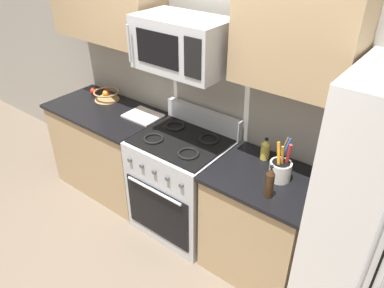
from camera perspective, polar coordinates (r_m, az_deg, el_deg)
ground_plane at (r=3.28m, az=-9.55°, el=-18.48°), size 16.00×16.00×0.00m
wall_back at (r=3.16m, az=2.89°, el=9.44°), size 8.00×0.10×2.60m
counter_left at (r=3.89m, az=-12.59°, el=-0.73°), size 1.15×0.66×0.91m
range_oven at (r=3.31m, az=-1.51°, el=-6.05°), size 0.76×0.70×1.09m
counter_right at (r=3.00m, az=10.44°, el=-11.90°), size 0.79×0.66×0.91m
microwave at (r=2.75m, az=-1.49°, el=15.13°), size 0.69×0.44×0.38m
upper_cabinets_left at (r=3.48m, az=-13.17°, el=20.62°), size 1.14×0.34×0.66m
upper_cabinets_right at (r=2.44m, az=15.96°, el=15.60°), size 0.78×0.34×0.66m
utensil_crock at (r=2.66m, az=13.42°, el=-3.83°), size 0.15×0.15×0.34m
fruit_basket at (r=3.85m, az=-13.01°, el=7.38°), size 0.26×0.26×0.11m
apple_loose at (r=4.01m, az=-14.91°, el=7.88°), size 0.07×0.07×0.07m
cutting_board at (r=3.47m, az=-7.54°, el=4.33°), size 0.33×0.26×0.02m
bottle_oil at (r=2.85m, az=11.22°, el=-0.84°), size 0.07×0.07×0.18m
bottle_soy at (r=2.47m, az=11.85°, el=-5.82°), size 0.06×0.06×0.25m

